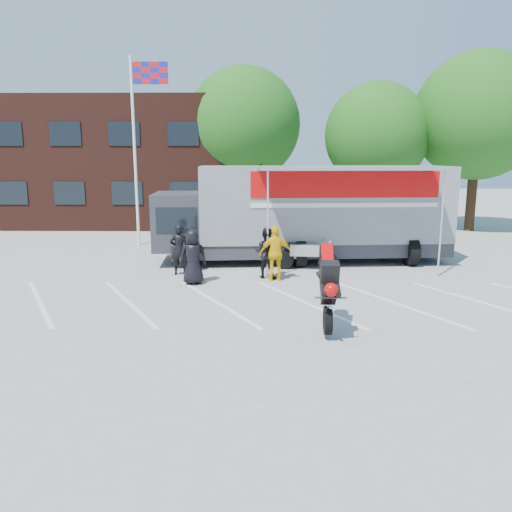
{
  "coord_description": "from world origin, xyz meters",
  "views": [
    {
      "loc": [
        -0.97,
        -11.91,
        3.86
      ],
      "look_at": [
        -1.14,
        0.91,
        1.3
      ],
      "focal_mm": 35.0,
      "sensor_mm": 36.0,
      "label": 1
    }
  ],
  "objects_px": {
    "spectator_leather_a": "(193,257)",
    "spectator_leather_b": "(179,250)",
    "tree_left": "(244,125)",
    "flagpole": "(140,128)",
    "spectator_hivis": "(276,253)",
    "tree_mid": "(377,136)",
    "transporter_truck": "(309,261)",
    "tree_right": "(478,116)",
    "stunt_bike_rider": "(324,327)",
    "parked_motorcycle": "(306,270)",
    "spectator_leather_c": "(266,253)"
  },
  "relations": [
    {
      "from": "spectator_leather_a",
      "to": "spectator_leather_b",
      "type": "relative_size",
      "value": 1.01
    },
    {
      "from": "spectator_leather_b",
      "to": "stunt_bike_rider",
      "type": "bearing_deg",
      "value": 124.38
    },
    {
      "from": "tree_left",
      "to": "flagpole",
      "type": "bearing_deg",
      "value": -125.28
    },
    {
      "from": "tree_left",
      "to": "tree_mid",
      "type": "height_order",
      "value": "tree_left"
    },
    {
      "from": "tree_left",
      "to": "tree_mid",
      "type": "bearing_deg",
      "value": -8.13
    },
    {
      "from": "stunt_bike_rider",
      "to": "spectator_hivis",
      "type": "distance_m",
      "value": 4.6
    },
    {
      "from": "tree_mid",
      "to": "tree_right",
      "type": "height_order",
      "value": "tree_right"
    },
    {
      "from": "tree_left",
      "to": "spectator_leather_a",
      "type": "distance_m",
      "value": 13.87
    },
    {
      "from": "tree_left",
      "to": "stunt_bike_rider",
      "type": "bearing_deg",
      "value": -81.76
    },
    {
      "from": "flagpole",
      "to": "spectator_hivis",
      "type": "bearing_deg",
      "value": -48.89
    },
    {
      "from": "parked_motorcycle",
      "to": "spectator_leather_c",
      "type": "distance_m",
      "value": 2.0
    },
    {
      "from": "tree_left",
      "to": "stunt_bike_rider",
      "type": "xyz_separation_m",
      "value": [
        2.45,
        -16.93,
        -5.57
      ]
    },
    {
      "from": "tree_left",
      "to": "tree_right",
      "type": "relative_size",
      "value": 0.95
    },
    {
      "from": "tree_left",
      "to": "spectator_leather_b",
      "type": "relative_size",
      "value": 5.14
    },
    {
      "from": "tree_mid",
      "to": "spectator_leather_a",
      "type": "relative_size",
      "value": 4.52
    },
    {
      "from": "flagpole",
      "to": "stunt_bike_rider",
      "type": "relative_size",
      "value": 3.8
    },
    {
      "from": "tree_right",
      "to": "spectator_leather_c",
      "type": "relative_size",
      "value": 5.59
    },
    {
      "from": "tree_right",
      "to": "spectator_leather_a",
      "type": "height_order",
      "value": "tree_right"
    },
    {
      "from": "transporter_truck",
      "to": "tree_right",
      "type": "bearing_deg",
      "value": 36.66
    },
    {
      "from": "parked_motorcycle",
      "to": "flagpole",
      "type": "bearing_deg",
      "value": 60.47
    },
    {
      "from": "tree_mid",
      "to": "spectator_leather_c",
      "type": "relative_size",
      "value": 4.7
    },
    {
      "from": "tree_left",
      "to": "spectator_leather_b",
      "type": "distance_m",
      "value": 12.79
    },
    {
      "from": "parked_motorcycle",
      "to": "spectator_leather_b",
      "type": "xyz_separation_m",
      "value": [
        -4.26,
        -0.78,
        0.84
      ]
    },
    {
      "from": "stunt_bike_rider",
      "to": "spectator_hivis",
      "type": "relative_size",
      "value": 1.2
    },
    {
      "from": "flagpole",
      "to": "spectator_leather_a",
      "type": "relative_size",
      "value": 4.71
    },
    {
      "from": "flagpole",
      "to": "parked_motorcycle",
      "type": "distance_m",
      "value": 9.82
    },
    {
      "from": "tree_left",
      "to": "spectator_leather_c",
      "type": "relative_size",
      "value": 5.29
    },
    {
      "from": "tree_left",
      "to": "stunt_bike_rider",
      "type": "distance_m",
      "value": 17.99
    },
    {
      "from": "flagpole",
      "to": "spectator_leather_a",
      "type": "height_order",
      "value": "flagpole"
    },
    {
      "from": "tree_mid",
      "to": "spectator_leather_c",
      "type": "distance_m",
      "value": 13.26
    },
    {
      "from": "spectator_leather_c",
      "to": "flagpole",
      "type": "bearing_deg",
      "value": -30.03
    },
    {
      "from": "spectator_leather_c",
      "to": "tree_right",
      "type": "bearing_deg",
      "value": -116.73
    },
    {
      "from": "tree_mid",
      "to": "transporter_truck",
      "type": "height_order",
      "value": "tree_mid"
    },
    {
      "from": "tree_right",
      "to": "stunt_bike_rider",
      "type": "distance_m",
      "value": 19.07
    },
    {
      "from": "parked_motorcycle",
      "to": "spectator_leather_a",
      "type": "distance_m",
      "value": 4.25
    },
    {
      "from": "flagpole",
      "to": "tree_left",
      "type": "height_order",
      "value": "tree_left"
    },
    {
      "from": "spectator_hivis",
      "to": "spectator_leather_a",
      "type": "bearing_deg",
      "value": 2.74
    },
    {
      "from": "transporter_truck",
      "to": "spectator_hivis",
      "type": "xyz_separation_m",
      "value": [
        -1.34,
        -3.07,
        0.87
      ]
    },
    {
      "from": "transporter_truck",
      "to": "spectator_hivis",
      "type": "distance_m",
      "value": 3.47
    },
    {
      "from": "flagpole",
      "to": "spectator_leather_b",
      "type": "xyz_separation_m",
      "value": [
        2.52,
        -5.76,
        -4.21
      ]
    },
    {
      "from": "tree_mid",
      "to": "spectator_leather_c",
      "type": "height_order",
      "value": "tree_mid"
    },
    {
      "from": "flagpole",
      "to": "parked_motorcycle",
      "type": "height_order",
      "value": "flagpole"
    },
    {
      "from": "tree_mid",
      "to": "transporter_truck",
      "type": "xyz_separation_m",
      "value": [
        -4.21,
        -8.45,
        -4.94
      ]
    },
    {
      "from": "parked_motorcycle",
      "to": "tree_mid",
      "type": "bearing_deg",
      "value": -17.31
    },
    {
      "from": "spectator_leather_b",
      "to": "spectator_hivis",
      "type": "bearing_deg",
      "value": 161.91
    },
    {
      "from": "spectator_hivis",
      "to": "transporter_truck",
      "type": "bearing_deg",
      "value": -121.5
    },
    {
      "from": "spectator_leather_c",
      "to": "tree_mid",
      "type": "bearing_deg",
      "value": -98.89
    },
    {
      "from": "flagpole",
      "to": "spectator_leather_c",
      "type": "height_order",
      "value": "flagpole"
    },
    {
      "from": "tree_mid",
      "to": "stunt_bike_rider",
      "type": "distance_m",
      "value": 17.29
    },
    {
      "from": "stunt_bike_rider",
      "to": "spectator_leather_a",
      "type": "distance_m",
      "value": 5.36
    }
  ]
}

